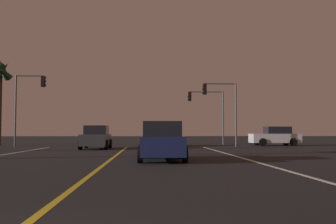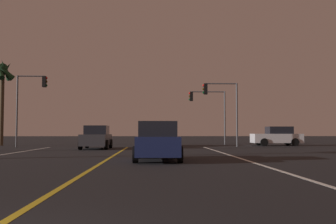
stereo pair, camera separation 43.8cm
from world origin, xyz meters
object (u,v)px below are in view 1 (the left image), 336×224
object	(u,v)px
car_lead_same_lane	(161,142)
traffic_light_near_left	(30,94)
traffic_light_far_right	(205,105)
car_oncoming	(96,138)
palm_tree_left_far	(0,76)
car_crossing_side	(275,136)
traffic_light_near_right	(219,99)
car_ahead_far	(154,137)

from	to	relation	value
car_lead_same_lane	traffic_light_near_left	world-z (taller)	traffic_light_near_left
traffic_light_near_left	car_lead_same_lane	bearing A→B (deg)	-55.71
traffic_light_near_left	traffic_light_far_right	xyz separation A→B (m)	(15.19, 5.50, -0.39)
car_oncoming	palm_tree_left_far	distance (m)	12.79
car_crossing_side	car_oncoming	world-z (taller)	same
car_crossing_side	traffic_light_near_right	bearing A→B (deg)	22.15
car_crossing_side	palm_tree_left_far	bearing A→B (deg)	-2.71
car_ahead_far	traffic_light_near_right	bearing A→B (deg)	-105.16
traffic_light_near_right	traffic_light_near_left	bearing A→B (deg)	-0.00
car_oncoming	traffic_light_far_right	world-z (taller)	traffic_light_far_right
car_ahead_far	car_oncoming	size ratio (longest dim) A/B	1.00
car_crossing_side	car_lead_same_lane	bearing A→B (deg)	57.81
car_lead_same_lane	palm_tree_left_far	size ratio (longest dim) A/B	0.55
car_crossing_side	traffic_light_near_right	size ratio (longest dim) A/B	0.81
car_lead_same_lane	palm_tree_left_far	world-z (taller)	palm_tree_left_far
traffic_light_near_right	car_crossing_side	bearing A→B (deg)	-157.85
car_ahead_far	traffic_light_far_right	world-z (taller)	traffic_light_far_right
car_crossing_side	palm_tree_left_far	world-z (taller)	palm_tree_left_far
traffic_light_far_right	car_ahead_far	bearing A→B (deg)	38.77
traffic_light_near_left	palm_tree_left_far	distance (m)	5.33
car_oncoming	palm_tree_left_far	xyz separation A→B (m)	(-9.46, 6.70, 5.40)
car_oncoming	traffic_light_near_left	size ratio (longest dim) A/B	0.74
car_ahead_far	palm_tree_left_far	xyz separation A→B (m)	(-13.79, 1.91, 5.40)
car_oncoming	car_lead_same_lane	distance (m)	12.38
car_ahead_far	palm_tree_left_far	world-z (taller)	palm_tree_left_far
car_ahead_far	car_lead_same_lane	size ratio (longest dim) A/B	1.00
traffic_light_near_left	traffic_light_far_right	bearing A→B (deg)	19.90
car_ahead_far	traffic_light_near_left	xyz separation A→B (m)	(-10.16, -1.46, 3.45)
car_ahead_far	traffic_light_far_right	xyz separation A→B (m)	(5.03, 4.04, 3.06)
car_lead_same_lane	traffic_light_near_left	xyz separation A→B (m)	(-10.18, 14.93, 3.45)
traffic_light_near_right	traffic_light_near_left	size ratio (longest dim) A/B	0.91
traffic_light_far_right	car_oncoming	bearing A→B (deg)	43.33
car_oncoming	traffic_light_near_right	size ratio (longest dim) A/B	0.81
car_ahead_far	car_lead_same_lane	distance (m)	16.39
car_lead_same_lane	traffic_light_far_right	size ratio (longest dim) A/B	0.83
traffic_light_near_left	traffic_light_far_right	size ratio (longest dim) A/B	1.13
palm_tree_left_far	traffic_light_near_right	bearing A→B (deg)	-9.97
traffic_light_near_right	car_ahead_far	bearing A→B (deg)	-15.16
traffic_light_near_right	palm_tree_left_far	distance (m)	19.60
car_ahead_far	traffic_light_near_right	size ratio (longest dim) A/B	0.81
car_lead_same_lane	car_crossing_side	bearing A→B (deg)	-32.19
car_crossing_side	car_ahead_far	distance (m)	10.83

